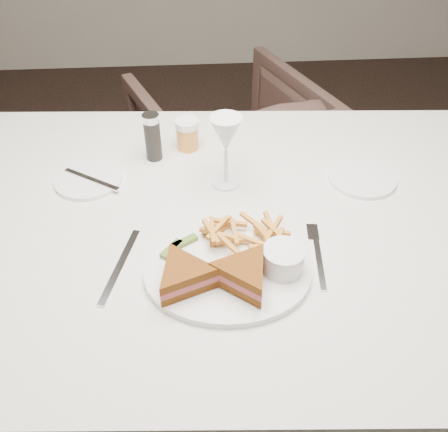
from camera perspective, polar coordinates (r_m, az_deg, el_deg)
ground at (r=1.72m, az=11.83°, el=-19.18°), size 5.00×5.00×0.00m
table at (r=1.36m, az=-0.15°, el=-12.23°), size 1.47×1.03×0.75m
chair_far at (r=2.07m, az=0.60°, el=7.93°), size 0.84×0.82×0.67m
table_setting at (r=1.01m, az=0.01°, el=-1.01°), size 0.81×0.63×0.18m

